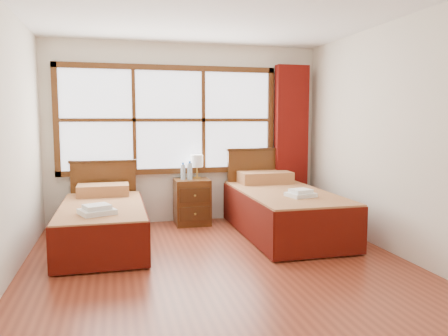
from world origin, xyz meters
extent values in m
plane|color=brown|center=(0.00, 0.00, 0.00)|extent=(4.50, 4.50, 0.00)
plane|color=white|center=(0.00, 0.00, 2.60)|extent=(4.50, 4.50, 0.00)
plane|color=silver|center=(0.00, 2.25, 1.30)|extent=(4.00, 0.00, 4.00)
plane|color=silver|center=(2.00, 0.00, 1.30)|extent=(0.00, 4.50, 4.50)
cube|color=white|center=(-0.25, 2.22, 1.50)|extent=(3.00, 0.02, 1.40)
cube|color=#502B11|center=(-0.25, 2.20, 0.76)|extent=(3.16, 0.06, 0.08)
cube|color=#502B11|center=(-0.25, 2.20, 2.24)|extent=(3.16, 0.06, 0.08)
cube|color=#502B11|center=(-1.79, 2.20, 1.50)|extent=(0.08, 0.06, 1.56)
cube|color=#502B11|center=(1.29, 2.20, 1.50)|extent=(0.08, 0.06, 1.56)
cube|color=#502B11|center=(-0.75, 2.20, 1.50)|extent=(0.05, 0.05, 1.40)
cube|color=#502B11|center=(0.25, 2.20, 1.50)|extent=(0.05, 0.05, 1.40)
cube|color=#502B11|center=(-0.25, 2.20, 1.50)|extent=(3.00, 0.05, 0.05)
cube|color=#650E0A|center=(1.60, 2.11, 1.17)|extent=(0.50, 0.16, 2.30)
cube|color=#381F0B|center=(-1.19, 1.13, 0.14)|extent=(0.85, 1.69, 0.28)
cube|color=maroon|center=(-1.19, 1.13, 0.39)|extent=(0.95, 1.88, 0.23)
cube|color=#541108|center=(-1.66, 1.13, 0.25)|extent=(0.03, 1.88, 0.47)
cube|color=#541108|center=(-0.72, 1.13, 0.25)|extent=(0.03, 1.88, 0.47)
cube|color=#541108|center=(-1.19, 0.20, 0.25)|extent=(0.95, 0.03, 0.47)
cube|color=maroon|center=(-1.19, 1.81, 0.58)|extent=(0.66, 0.39, 0.15)
cube|color=#502B11|center=(-1.19, 2.14, 0.46)|extent=(0.88, 0.06, 0.92)
cube|color=#381F0B|center=(-1.19, 2.14, 0.93)|extent=(0.92, 0.08, 0.04)
cube|color=#381F0B|center=(1.11, 1.13, 0.16)|extent=(0.96, 1.93, 0.31)
cube|color=maroon|center=(1.11, 1.13, 0.45)|extent=(1.08, 2.14, 0.26)
cube|color=#541108|center=(0.57, 1.13, 0.29)|extent=(0.03, 2.14, 0.53)
cube|color=#541108|center=(1.65, 1.13, 0.29)|extent=(0.03, 2.14, 0.53)
cube|color=#541108|center=(1.11, 0.07, 0.29)|extent=(1.08, 0.03, 0.53)
cube|color=maroon|center=(1.11, 1.91, 0.66)|extent=(0.75, 0.44, 0.17)
cube|color=#502B11|center=(1.11, 2.14, 0.52)|extent=(1.01, 0.06, 1.05)
cube|color=#381F0B|center=(1.11, 2.14, 1.06)|extent=(1.05, 0.08, 0.04)
cube|color=#502B11|center=(0.04, 2.00, 0.33)|extent=(0.49, 0.44, 0.66)
cube|color=#381F0B|center=(0.04, 1.77, 0.20)|extent=(0.43, 0.02, 0.20)
cube|color=#381F0B|center=(0.04, 1.77, 0.46)|extent=(0.43, 0.02, 0.20)
sphere|color=olive|center=(0.04, 1.75, 0.20)|extent=(0.03, 0.03, 0.03)
sphere|color=olive|center=(0.04, 1.75, 0.46)|extent=(0.03, 0.03, 0.03)
cube|color=white|center=(-1.23, 0.63, 0.53)|extent=(0.43, 0.41, 0.05)
cube|color=white|center=(-1.23, 0.63, 0.58)|extent=(0.32, 0.30, 0.05)
cube|color=white|center=(1.15, 0.72, 0.60)|extent=(0.36, 0.33, 0.05)
cube|color=white|center=(1.15, 0.72, 0.65)|extent=(0.27, 0.25, 0.04)
cylinder|color=gold|center=(0.13, 2.09, 0.67)|extent=(0.11, 0.11, 0.02)
cylinder|color=gold|center=(0.13, 2.09, 0.75)|extent=(0.02, 0.02, 0.15)
cylinder|color=silver|center=(0.13, 2.09, 0.91)|extent=(0.18, 0.18, 0.18)
cylinder|color=#ADC9DE|center=(-0.09, 1.98, 0.76)|extent=(0.07, 0.07, 0.22)
cylinder|color=blue|center=(-0.09, 1.98, 0.89)|extent=(0.03, 0.03, 0.03)
cylinder|color=#ADC9DE|center=(0.00, 1.96, 0.77)|extent=(0.07, 0.07, 0.24)
cylinder|color=blue|center=(0.00, 1.96, 0.91)|extent=(0.03, 0.03, 0.03)
camera|label=1|loc=(-1.02, -4.13, 1.52)|focal=35.00mm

